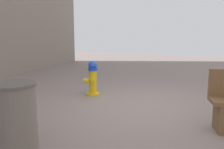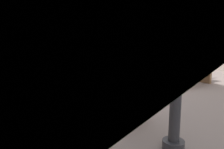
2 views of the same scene
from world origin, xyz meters
name	(u,v)px [view 2 (image 2 of 2)]	position (x,y,z in m)	size (l,w,h in m)	color
ground_plane	(126,86)	(0.00, 0.00, 0.00)	(23.40, 23.40, 0.00)	gray
fire_hydrant	(78,72)	(1.34, -0.54, 0.41)	(0.38, 0.40, 0.83)	gold
bench_near	(193,69)	(-2.02, 0.55, 0.49)	(1.53, 0.77, 0.95)	brown
trash_bin	(130,93)	(1.00, 2.43, 0.45)	(0.59, 0.59, 0.90)	slate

